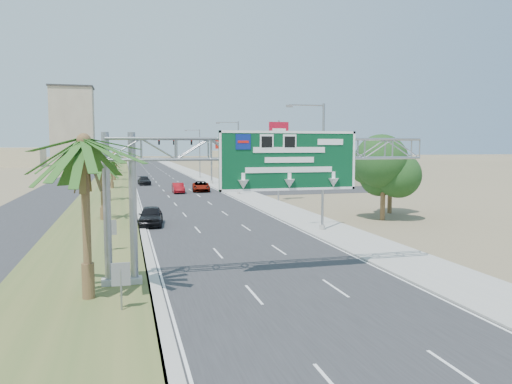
{
  "coord_description": "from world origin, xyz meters",
  "views": [
    {
      "loc": [
        -7.55,
        -14.42,
        6.79
      ],
      "look_at": [
        -0.54,
        12.14,
        4.2
      ],
      "focal_mm": 35.0,
      "sensor_mm": 36.0,
      "label": 1
    }
  ],
  "objects": [
    {
      "name": "ground",
      "position": [
        0.0,
        0.0,
        0.0
      ],
      "size": [
        600.0,
        600.0,
        0.0
      ],
      "primitive_type": "plane",
      "color": "#8C7A59",
      "rests_on": "ground"
    },
    {
      "name": "road",
      "position": [
        0.0,
        110.0,
        0.01
      ],
      "size": [
        12.0,
        300.0,
        0.02
      ],
      "primitive_type": "cube",
      "color": "#28282B",
      "rests_on": "ground"
    },
    {
      "name": "sidewalk_right",
      "position": [
        8.5,
        110.0,
        0.05
      ],
      "size": [
        4.0,
        300.0,
        0.1
      ],
      "primitive_type": "cube",
      "color": "#9E9B93",
      "rests_on": "ground"
    },
    {
      "name": "median_grass",
      "position": [
        -10.0,
        110.0,
        0.06
      ],
      "size": [
        7.0,
        300.0,
        0.12
      ],
      "primitive_type": "cube",
      "color": "#435927",
      "rests_on": "ground"
    },
    {
      "name": "opposing_road",
      "position": [
        -17.0,
        110.0,
        0.01
      ],
      "size": [
        8.0,
        300.0,
        0.02
      ],
      "primitive_type": "cube",
      "color": "#28282B",
      "rests_on": "ground"
    },
    {
      "name": "sign_gantry",
      "position": [
        -1.06,
        9.93,
        6.06
      ],
      "size": [
        16.75,
        1.24,
        7.5
      ],
      "color": "gray",
      "rests_on": "ground"
    },
    {
      "name": "palm_near",
      "position": [
        -9.2,
        8.0,
        6.93
      ],
      "size": [
        5.7,
        5.7,
        8.35
      ],
      "color": "brown",
      "rests_on": "ground"
    },
    {
      "name": "palm_row_b",
      "position": [
        -9.5,
        32.0,
        4.9
      ],
      "size": [
        3.99,
        3.99,
        5.95
      ],
      "color": "brown",
      "rests_on": "ground"
    },
    {
      "name": "palm_row_c",
      "position": [
        -9.5,
        48.0,
        5.66
      ],
      "size": [
        3.99,
        3.99,
        6.75
      ],
      "color": "brown",
      "rests_on": "ground"
    },
    {
      "name": "palm_row_d",
      "position": [
        -9.5,
        66.0,
        4.42
      ],
      "size": [
        3.99,
        3.99,
        5.45
      ],
      "color": "brown",
      "rests_on": "ground"
    },
    {
      "name": "palm_row_e",
      "position": [
        -9.5,
        85.0,
        5.09
      ],
      "size": [
        3.99,
        3.99,
        6.15
      ],
      "color": "brown",
      "rests_on": "ground"
    },
    {
      "name": "palm_row_f",
      "position": [
        -9.5,
        110.0,
        4.71
      ],
      "size": [
        3.99,
        3.99,
        5.75
      ],
      "color": "brown",
      "rests_on": "ground"
    },
    {
      "name": "streetlight_near",
      "position": [
        7.3,
        22.0,
        4.69
      ],
      "size": [
        3.27,
        0.44,
        10.0
      ],
      "color": "gray",
      "rests_on": "ground"
    },
    {
      "name": "streetlight_mid",
      "position": [
        7.3,
        52.0,
        4.69
      ],
      "size": [
        3.27,
        0.44,
        10.0
      ],
      "color": "gray",
      "rests_on": "ground"
    },
    {
      "name": "streetlight_far",
      "position": [
        7.3,
        88.0,
        4.69
      ],
      "size": [
        3.27,
        0.44,
        10.0
      ],
      "color": "gray",
      "rests_on": "ground"
    },
    {
      "name": "signal_mast",
      "position": [
        5.17,
        71.97,
        4.85
      ],
      "size": [
        10.28,
        0.71,
        8.0
      ],
      "color": "gray",
      "rests_on": "ground"
    },
    {
      "name": "store_building",
      "position": [
        22.0,
        66.0,
        2.0
      ],
      "size": [
        18.0,
        10.0,
        4.0
      ],
      "primitive_type": "cube",
      "color": "tan",
      "rests_on": "ground"
    },
    {
      "name": "oak_near",
      "position": [
        15.0,
        26.0,
        4.53
      ],
      "size": [
        4.5,
        4.5,
        6.8
      ],
      "color": "brown",
      "rests_on": "ground"
    },
    {
      "name": "oak_far",
      "position": [
        18.0,
        30.0,
        3.82
      ],
      "size": [
        3.5,
        3.5,
        5.6
      ],
      "color": "brown",
      "rests_on": "ground"
    },
    {
      "name": "median_signback_a",
      "position": [
        -7.8,
        6.0,
        1.45
      ],
      "size": [
        0.75,
        0.08,
        2.08
      ],
      "color": "gray",
      "rests_on": "ground"
    },
    {
      "name": "median_signback_b",
      "position": [
        -8.5,
        18.0,
        1.45
      ],
      "size": [
        0.75,
        0.08,
        2.08
      ],
      "color": "gray",
      "rests_on": "ground"
    },
    {
      "name": "tower_distant",
      "position": [
        -32.0,
        250.0,
        17.5
      ],
      "size": [
        20.0,
        16.0,
        35.0
      ],
      "primitive_type": "cube",
      "color": "gray",
      "rests_on": "ground"
    },
    {
      "name": "building_distant_left",
      "position": [
        -45.0,
        160.0,
        3.0
      ],
      "size": [
        24.0,
        14.0,
        6.0
      ],
      "primitive_type": "cube",
      "color": "tan",
      "rests_on": "ground"
    },
    {
      "name": "building_distant_right",
      "position": [
        30.0,
        140.0,
        2.5
      ],
      "size": [
        20.0,
        12.0,
        5.0
      ],
      "primitive_type": "cube",
      "color": "tan",
      "rests_on": "ground"
    },
    {
      "name": "car_left_lane",
      "position": [
        -5.5,
        28.26,
        0.82
      ],
      "size": [
        2.41,
        4.97,
        1.63
      ],
      "primitive_type": "imported",
      "rotation": [
        0.0,
        0.0,
        -0.1
      ],
      "color": "black",
      "rests_on": "ground"
    },
    {
      "name": "car_mid_lane",
      "position": [
        -0.26,
        56.57,
        0.72
      ],
      "size": [
        1.54,
        4.36,
        1.43
      ],
      "primitive_type": "imported",
      "rotation": [
        0.0,
        0.0,
        -0.01
      ],
      "color": "maroon",
      "rests_on": "ground"
    },
    {
      "name": "car_right_lane",
      "position": [
        3.23,
        58.09,
        0.74
      ],
      "size": [
        3.06,
        5.6,
        1.49
      ],
      "primitive_type": "imported",
      "rotation": [
        0.0,
        0.0,
        -0.11
      ],
      "color": "gray",
      "rests_on": "ground"
    },
    {
      "name": "car_far",
      "position": [
        -4.35,
        72.68,
        0.7
      ],
      "size": [
        2.26,
        4.96,
        1.41
      ],
      "primitive_type": "imported",
      "rotation": [
        0.0,
        0.0,
        0.06
      ],
      "color": "black",
      "rests_on": "ground"
    },
    {
      "name": "pole_sign_red_near",
      "position": [
        10.37,
        42.83,
        7.72
      ],
      "size": [
        2.41,
        0.44,
        9.74
      ],
      "color": "gray",
      "rests_on": "ground"
    },
    {
      "name": "pole_sign_blue",
      "position": [
        9.95,
        59.96,
        5.86
      ],
      "size": [
        2.02,
        0.52,
        7.88
      ],
      "color": "gray",
      "rests_on": "ground"
    },
    {
      "name": "pole_sign_red_far",
      "position": [
        9.0,
        71.92,
        6.43
      ],
      "size": [
        2.2,
        0.87,
        8.16
      ],
      "color": "gray",
      "rests_on": "ground"
    }
  ]
}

